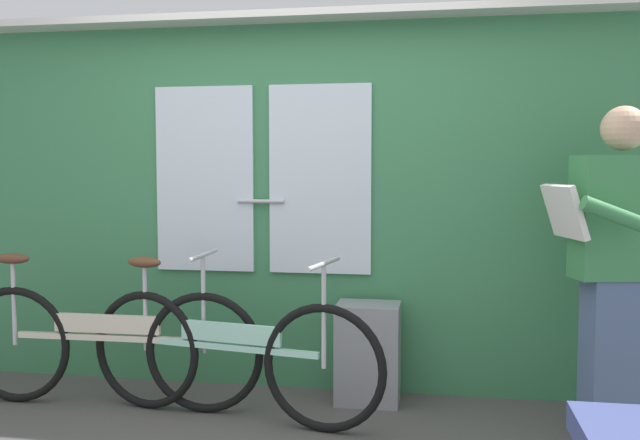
% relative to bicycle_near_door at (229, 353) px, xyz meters
% --- Properties ---
extents(train_door_wall, '(5.07, 0.28, 2.19)m').
position_rel_bicycle_near_door_xyz_m(train_door_wall, '(0.23, 0.61, 0.80)').
color(train_door_wall, '#387A4C').
rests_on(train_door_wall, ground_plane).
extents(bicycle_near_door, '(1.66, 0.48, 0.86)m').
position_rel_bicycle_near_door_xyz_m(bicycle_near_door, '(0.00, 0.00, 0.00)').
color(bicycle_near_door, black).
rests_on(bicycle_near_door, ground_plane).
extents(bicycle_leaning_behind, '(1.75, 0.44, 0.86)m').
position_rel_bicycle_near_door_xyz_m(bicycle_leaning_behind, '(-0.72, 0.07, 0.00)').
color(bicycle_leaning_behind, black).
rests_on(bicycle_leaning_behind, ground_plane).
extents(passenger_reading_newspaper, '(0.60, 0.53, 1.61)m').
position_rel_bicycle_near_door_xyz_m(passenger_reading_newspaper, '(1.91, 0.06, 0.50)').
color(passenger_reading_newspaper, slate).
rests_on(passenger_reading_newspaper, ground_plane).
extents(trash_bin_by_wall, '(0.35, 0.28, 0.56)m').
position_rel_bicycle_near_door_xyz_m(trash_bin_by_wall, '(0.69, 0.40, -0.07)').
color(trash_bin_by_wall, gray).
rests_on(trash_bin_by_wall, ground_plane).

